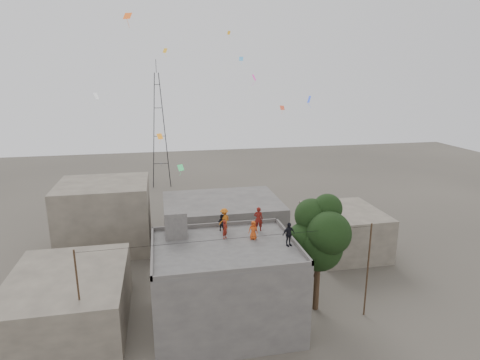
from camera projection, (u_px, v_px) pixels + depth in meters
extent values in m
plane|color=#423F36|center=(225.00, 323.00, 29.38)|extent=(140.00, 140.00, 0.00)
cube|color=#4E4C49|center=(225.00, 287.00, 28.62)|extent=(10.00, 8.00, 6.00)
cube|color=#4D4B49|center=(225.00, 247.00, 27.84)|extent=(10.00, 8.00, 0.10)
cube|color=#4E4C49|center=(216.00, 225.00, 31.51)|extent=(10.00, 0.15, 0.30)
cube|color=#4E4C49|center=(235.00, 271.00, 24.07)|extent=(10.00, 0.15, 0.30)
cube|color=#4E4C49|center=(292.00, 239.00, 28.74)|extent=(0.15, 8.00, 0.30)
cube|color=#4E4C49|center=(152.00, 251.00, 26.84)|extent=(0.15, 8.00, 0.30)
cube|color=#4E4C49|center=(176.00, 223.00, 29.42)|extent=(1.60, 1.80, 2.00)
cube|color=#5C5349|center=(69.00, 301.00, 28.65)|extent=(8.00, 10.00, 4.00)
cube|color=#4E4C49|center=(222.00, 223.00, 42.40)|extent=(12.00, 9.00, 5.00)
cube|color=#5C5349|center=(105.00, 215.00, 41.73)|extent=(9.00, 8.00, 7.00)
cube|color=#5C5349|center=(344.00, 231.00, 40.99)|extent=(7.00, 8.00, 4.40)
cylinder|color=black|center=(317.00, 286.00, 30.73)|extent=(0.44, 0.44, 4.00)
cylinder|color=black|center=(319.00, 266.00, 30.45)|extent=(0.64, 0.91, 2.14)
sphere|color=black|center=(319.00, 247.00, 29.92)|extent=(3.60, 3.60, 3.60)
sphere|color=black|center=(331.00, 234.00, 30.21)|extent=(3.00, 3.00, 3.00)
sphere|color=black|center=(305.00, 240.00, 30.12)|extent=(2.80, 2.80, 2.80)
sphere|color=black|center=(329.00, 233.00, 28.88)|extent=(3.20, 3.20, 3.20)
sphere|color=black|center=(312.00, 216.00, 30.15)|extent=(2.60, 2.60, 2.60)
sphere|color=black|center=(327.00, 208.00, 29.93)|extent=(2.20, 2.20, 2.20)
cylinder|color=black|center=(80.00, 304.00, 25.19)|extent=(0.12, 0.12, 7.40)
cylinder|color=black|center=(368.00, 270.00, 29.51)|extent=(0.12, 0.12, 7.40)
cylinder|color=black|center=(235.00, 238.00, 26.46)|extent=(20.00, 0.52, 0.02)
cylinder|color=black|center=(154.00, 131.00, 63.26)|extent=(1.27, 1.27, 18.01)
cylinder|color=black|center=(165.00, 131.00, 63.59)|extent=(1.27, 1.27, 18.01)
cylinder|color=black|center=(165.00, 130.00, 65.20)|extent=(1.27, 1.27, 18.01)
cylinder|color=black|center=(154.00, 130.00, 64.88)|extent=(1.27, 1.27, 18.01)
cube|color=black|center=(161.00, 163.00, 65.61)|extent=(2.36, 0.08, 0.08)
cube|color=black|center=(161.00, 163.00, 65.61)|extent=(0.08, 2.36, 0.08)
cube|color=black|center=(160.00, 136.00, 64.46)|extent=(1.81, 0.08, 0.08)
cube|color=black|center=(160.00, 136.00, 64.46)|extent=(0.08, 1.81, 0.08)
cube|color=black|center=(158.00, 108.00, 63.32)|extent=(1.26, 0.08, 0.08)
cube|color=black|center=(158.00, 108.00, 63.32)|extent=(0.08, 1.26, 0.08)
cube|color=black|center=(157.00, 85.00, 62.40)|extent=(0.82, 0.08, 0.08)
cube|color=black|center=(157.00, 85.00, 62.40)|extent=(0.08, 0.82, 0.08)
cylinder|color=black|center=(156.00, 66.00, 61.69)|extent=(0.08, 0.08, 2.00)
imported|color=maroon|center=(258.00, 219.00, 30.47)|extent=(0.80, 0.65, 1.89)
imported|color=#C94917|center=(253.00, 230.00, 28.92)|extent=(0.81, 0.69, 1.40)
imported|color=black|center=(222.00, 222.00, 30.55)|extent=(0.79, 0.73, 1.31)
imported|color=black|center=(289.00, 234.00, 27.79)|extent=(1.07, 0.69, 1.70)
imported|color=#C46116|center=(224.00, 219.00, 30.67)|extent=(1.24, 1.23, 1.71)
imported|color=maroon|center=(225.00, 229.00, 29.04)|extent=(0.58, 0.61, 1.41)
plane|color=orange|center=(160.00, 136.00, 30.50)|extent=(0.49, 0.45, 0.41)
plane|color=#F827AE|center=(254.00, 77.00, 35.57)|extent=(0.48, 0.61, 0.51)
plane|color=yellow|center=(165.00, 51.00, 36.37)|extent=(0.46, 0.46, 0.38)
plane|color=blue|center=(309.00, 99.00, 31.62)|extent=(0.17, 0.55, 0.53)
plane|color=silver|center=(96.00, 96.00, 30.44)|extent=(0.36, 0.55, 0.48)
plane|color=orange|center=(229.00, 33.00, 39.57)|extent=(0.37, 0.30, 0.33)
plane|color=#33C264|center=(181.00, 168.00, 31.89)|extent=(0.56, 0.49, 0.46)
plane|color=#E55335|center=(282.00, 108.00, 36.89)|extent=(0.44, 0.47, 0.41)
plane|color=#DC5317|center=(127.00, 16.00, 22.20)|extent=(0.54, 0.47, 0.36)
plane|color=#50AEF1|center=(241.00, 59.00, 39.94)|extent=(0.41, 0.16, 0.38)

